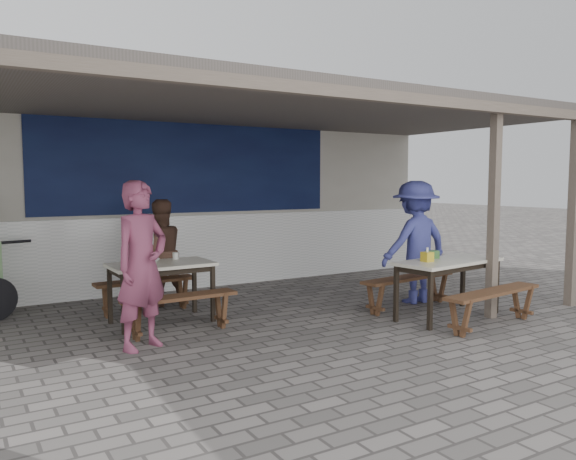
% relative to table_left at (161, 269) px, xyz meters
% --- Properties ---
extents(ground, '(60.00, 60.00, 0.00)m').
position_rel_table_left_xyz_m(ground, '(1.39, -1.03, -0.67)').
color(ground, slate).
rests_on(ground, ground).
extents(back_wall, '(9.00, 1.28, 3.50)m').
position_rel_table_left_xyz_m(back_wall, '(1.39, 2.55, 1.05)').
color(back_wall, '#B0AB9E').
rests_on(back_wall, ground).
extents(warung_roof, '(9.00, 4.21, 2.81)m').
position_rel_table_left_xyz_m(warung_roof, '(1.40, -0.13, 2.05)').
color(warung_roof, '#504944').
rests_on(warung_roof, ground).
extents(table_left, '(1.26, 0.74, 0.75)m').
position_rel_table_left_xyz_m(table_left, '(0.00, 0.00, 0.00)').
color(table_left, silver).
rests_on(table_left, ground).
extents(bench_left_street, '(1.35, 0.31, 0.45)m').
position_rel_table_left_xyz_m(bench_left_street, '(0.02, -0.62, -0.34)').
color(bench_left_street, brown).
rests_on(bench_left_street, ground).
extents(bench_left_wall, '(1.35, 0.31, 0.45)m').
position_rel_table_left_xyz_m(bench_left_wall, '(-0.02, 0.62, -0.34)').
color(bench_left_wall, brown).
rests_on(bench_left_wall, ground).
extents(table_right, '(1.60, 0.83, 0.75)m').
position_rel_table_left_xyz_m(table_right, '(3.27, -1.63, 0.00)').
color(table_right, silver).
rests_on(table_right, ground).
extents(bench_right_street, '(1.65, 0.49, 0.45)m').
position_rel_table_left_xyz_m(bench_right_street, '(3.35, -2.27, -0.33)').
color(bench_right_street, brown).
rests_on(bench_right_street, ground).
extents(bench_right_wall, '(1.65, 0.49, 0.45)m').
position_rel_table_left_xyz_m(bench_right_wall, '(3.19, -0.99, -0.33)').
color(bench_right_wall, brown).
rests_on(bench_right_wall, ground).
extents(patron_street_side, '(0.76, 0.65, 1.77)m').
position_rel_table_left_xyz_m(patron_street_side, '(-0.52, -0.94, 0.22)').
color(patron_street_side, '#7C3751').
rests_on(patron_street_side, ground).
extents(patron_wall_side, '(0.79, 0.65, 1.51)m').
position_rel_table_left_xyz_m(patron_wall_side, '(0.30, 0.99, 0.08)').
color(patron_wall_side, '#513529').
rests_on(patron_wall_side, ground).
extents(patron_right_table, '(1.14, 0.66, 1.77)m').
position_rel_table_left_xyz_m(patron_right_table, '(3.54, -0.73, 0.21)').
color(patron_right_table, '#3F4395').
rests_on(patron_right_table, ground).
extents(tissue_box, '(0.12, 0.12, 0.12)m').
position_rel_table_left_xyz_m(tissue_box, '(2.92, -1.60, 0.14)').
color(tissue_box, gold).
rests_on(tissue_box, table_right).
extents(donation_box, '(0.18, 0.14, 0.10)m').
position_rel_table_left_xyz_m(donation_box, '(3.19, -1.42, 0.13)').
color(donation_box, '#35652D').
rests_on(donation_box, table_right).
extents(condiment_jar, '(0.08, 0.08, 0.09)m').
position_rel_table_left_xyz_m(condiment_jar, '(0.27, 0.24, 0.13)').
color(condiment_jar, beige).
rests_on(condiment_jar, table_left).
extents(condiment_bowl, '(0.22, 0.22, 0.05)m').
position_rel_table_left_xyz_m(condiment_bowl, '(-0.09, 0.13, 0.11)').
color(condiment_bowl, white).
rests_on(condiment_bowl, table_left).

